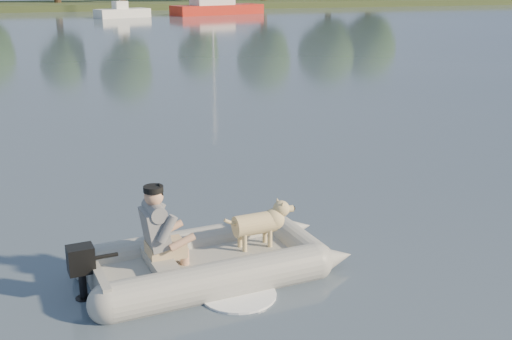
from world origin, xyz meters
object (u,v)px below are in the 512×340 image
object	(u,v)px
man	(157,225)
motorboat	(122,7)
sailboat	(217,9)
dog	(255,227)
dinghy	(211,232)

from	to	relation	value
man	motorboat	size ratio (longest dim) A/B	0.22
motorboat	man	bearing A→B (deg)	-117.49
motorboat	sailboat	bearing A→B (deg)	-10.35
dog	dinghy	bearing A→B (deg)	-175.43
dog	sailboat	size ratio (longest dim) A/B	0.08
dinghy	motorboat	distance (m)	46.75
dinghy	sailboat	world-z (taller)	sailboat
dinghy	dog	xyz separation A→B (m)	(0.58, 0.13, -0.06)
dog	sailboat	distance (m)	49.49
man	sailboat	bearing A→B (deg)	68.16
dinghy	motorboat	bearing A→B (deg)	78.13
dog	motorboat	world-z (taller)	motorboat
dog	motorboat	bearing A→B (deg)	78.83
sailboat	dog	bearing A→B (deg)	-120.04
dinghy	sailboat	bearing A→B (deg)	68.87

